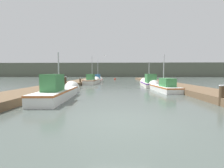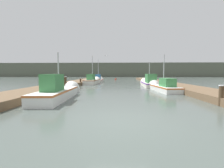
# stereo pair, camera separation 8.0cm
# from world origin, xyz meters

# --- Properties ---
(ground_plane) EXTENTS (200.00, 200.00, 0.00)m
(ground_plane) POSITION_xyz_m (0.00, 0.00, 0.00)
(ground_plane) COLOR #47514C
(dock_left) EXTENTS (2.80, 40.00, 0.42)m
(dock_left) POSITION_xyz_m (-6.36, 16.00, 0.21)
(dock_left) COLOR brown
(dock_left) RESTS_ON ground_plane
(dock_right) EXTENTS (2.80, 40.00, 0.42)m
(dock_right) POSITION_xyz_m (6.36, 16.00, 0.21)
(dock_right) COLOR brown
(dock_right) RESTS_ON ground_plane
(distant_shore_ridge) EXTENTS (120.00, 16.00, 6.20)m
(distant_shore_ridge) POSITION_xyz_m (0.00, 68.37, 3.10)
(distant_shore_ridge) COLOR #565B4C
(distant_shore_ridge) RESTS_ON ground_plane
(fishing_boat_0) EXTENTS (1.63, 6.11, 3.29)m
(fishing_boat_0) POSITION_xyz_m (-3.84, 4.69, 0.45)
(fishing_boat_0) COLOR silver
(fishing_boat_0) RESTS_ON ground_plane
(fishing_boat_1) EXTENTS (1.77, 5.03, 3.71)m
(fishing_boat_1) POSITION_xyz_m (4.09, 8.93, 0.38)
(fishing_boat_1) COLOR silver
(fishing_boat_1) RESTS_ON ground_plane
(fishing_boat_2) EXTENTS (1.71, 5.85, 3.34)m
(fishing_boat_2) POSITION_xyz_m (3.89, 14.13, 0.45)
(fishing_boat_2) COLOR silver
(fishing_boat_2) RESTS_ON ground_plane
(fishing_boat_3) EXTENTS (1.82, 6.02, 4.61)m
(fishing_boat_3) POSITION_xyz_m (-3.88, 18.06, 0.48)
(fishing_boat_3) COLOR silver
(fishing_boat_3) RESTS_ON ground_plane
(fishing_boat_4) EXTENTS (1.65, 4.45, 4.67)m
(fishing_boat_4) POSITION_xyz_m (-3.67, 23.31, 0.40)
(fishing_boat_4) COLOR silver
(fishing_boat_4) RESTS_ON ground_plane
(mooring_piling_0) EXTENTS (0.24, 0.24, 0.96)m
(mooring_piling_0) POSITION_xyz_m (-5.16, 15.44, 0.49)
(mooring_piling_0) COLOR #473523
(mooring_piling_0) RESTS_ON ground_plane
(mooring_piling_1) EXTENTS (0.26, 0.26, 1.04)m
(mooring_piling_1) POSITION_xyz_m (5.03, 2.54, 0.53)
(mooring_piling_1) COLOR #473523
(mooring_piling_1) RESTS_ON ground_plane
(mooring_piling_2) EXTENTS (0.30, 0.30, 0.96)m
(mooring_piling_2) POSITION_xyz_m (5.15, 11.76, 0.49)
(mooring_piling_2) COLOR #473523
(mooring_piling_2) RESTS_ON ground_plane
(mooring_piling_3) EXTENTS (0.30, 0.30, 1.32)m
(mooring_piling_3) POSITION_xyz_m (-4.96, 8.84, 0.66)
(mooring_piling_3) COLOR #473523
(mooring_piling_3) RESTS_ON ground_plane
(channel_buoy) EXTENTS (0.49, 0.49, 0.99)m
(channel_buoy) POSITION_xyz_m (-0.53, 32.83, 0.14)
(channel_buoy) COLOR red
(channel_buoy) RESTS_ON ground_plane
(seagull_lead) EXTENTS (0.48, 0.46, 0.12)m
(seagull_lead) POSITION_xyz_m (-1.79, 17.98, 4.28)
(seagull_lead) COLOR white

